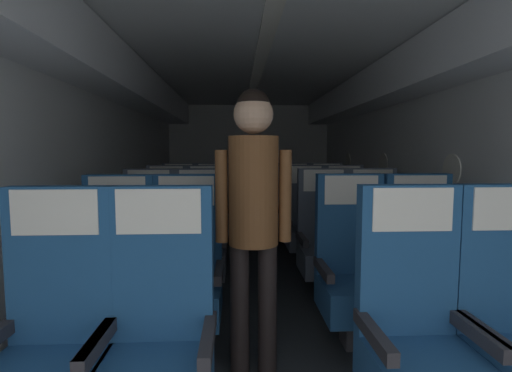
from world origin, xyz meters
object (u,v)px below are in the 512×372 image
seat_d_left_aisle (207,225)px  seat_b_left_aisle (186,276)px  seat_a_left_aisle (157,344)px  seat_b_right_window (353,273)px  seat_c_left_window (148,245)px  flight_attendant (253,202)px  seat_e_left_aisle (212,212)px  seat_a_right_window (417,338)px  seat_e_right_window (294,212)px  seat_d_left_window (166,225)px  seat_e_left_window (178,213)px  seat_c_right_window (325,243)px  seat_b_left_window (116,278)px  seat_c_left_aisle (200,244)px  seat_a_left_window (51,347)px  seat_e_right_aisle (327,211)px  seat_b_right_aisle (423,273)px  seat_c_right_aisle (374,242)px  seat_d_right_aisle (345,223)px  seat_d_right_window (306,224)px

seat_d_left_aisle → seat_b_left_aisle: bearing=-89.9°
seat_a_left_aisle → seat_d_left_aisle: bearing=90.0°
seat_b_right_window → seat_c_left_window: bearing=150.7°
seat_c_left_window → flight_attendant: bearing=-54.9°
seat_c_left_window → seat_e_left_aisle: (0.45, 1.80, 0.00)m
seat_a_right_window → seat_e_right_window: same height
seat_d_left_window → seat_e_left_window: bearing=89.6°
seat_a_right_window → seat_c_right_window: same height
seat_b_left_window → seat_c_left_aisle: 1.03m
seat_a_left_window → seat_e_left_aisle: 3.63m
seat_a_left_window → seat_b_right_window: size_ratio=1.00×
seat_b_left_aisle → seat_b_right_window: (1.13, 0.01, 0.00)m
seat_b_left_window → seat_e_right_aisle: size_ratio=1.00×
seat_e_left_window → seat_e_right_window: 1.59m
seat_a_left_window → seat_b_right_aisle: (2.06, 0.89, 0.00)m
seat_b_right_window → seat_e_left_aisle: size_ratio=1.00×
seat_b_right_window → seat_c_right_aisle: 1.01m
seat_d_right_aisle → seat_e_left_aisle: (-1.60, 0.88, 0.00)m
seat_d_right_aisle → seat_e_right_window: (-0.46, 0.90, 0.00)m
seat_d_right_window → seat_e_left_aisle: 1.45m
seat_c_left_aisle → seat_b_right_window: bearing=-38.4°
seat_a_left_aisle → seat_e_right_window: size_ratio=1.00×
seat_b_left_window → seat_d_left_window: size_ratio=1.00×
seat_a_right_window → seat_e_right_window: 3.61m
seat_b_right_aisle → seat_e_right_aisle: (-0.01, 2.71, 0.00)m
seat_e_right_window → flight_attendant: flight_attendant is taller
seat_b_right_aisle → seat_d_left_aisle: size_ratio=1.00×
seat_e_left_aisle → seat_c_left_window: bearing=-104.1°
seat_a_left_aisle → seat_d_right_window: (1.14, 2.71, 0.00)m
seat_c_right_window → seat_e_left_aisle: bearing=122.3°
seat_c_right_window → seat_b_left_window: bearing=-150.4°
seat_b_left_window → seat_e_left_window: bearing=90.1°
seat_c_right_window → seat_d_right_window: same height
seat_b_left_window → seat_c_right_window: bearing=29.6°
seat_c_left_aisle → seat_e_right_aisle: (1.59, 1.81, 0.00)m
seat_b_left_window → seat_e_right_aisle: same height
seat_b_left_aisle → seat_a_right_window: bearing=-38.3°
seat_c_right_window → seat_d_left_aisle: size_ratio=1.00×
seat_a_right_window → seat_d_left_window: bearing=120.6°
seat_b_left_window → seat_e_right_window: same height
seat_e_left_window → seat_a_left_aisle: bearing=-82.8°
seat_c_right_window → flight_attendant: (-0.71, -1.26, 0.54)m
seat_a_right_window → seat_d_right_window: bearing=90.1°
seat_e_left_window → seat_c_left_aisle: bearing=-75.6°
seat_b_left_aisle → seat_d_left_window: bearing=104.4°
seat_b_left_window → seat_c_right_aisle: bearing=23.9°
seat_e_right_aisle → seat_e_right_window: size_ratio=1.00×
seat_b_left_aisle → seat_c_right_window: same height
seat_e_right_window → seat_e_left_aisle: bearing=-179.4°
seat_e_left_aisle → seat_e_right_window: size_ratio=1.00×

